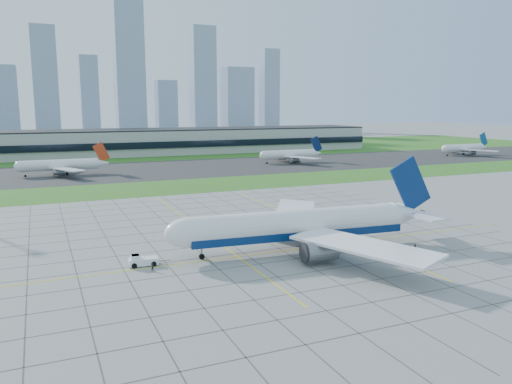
# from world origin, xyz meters

# --- Properties ---
(ground) EXTENTS (1400.00, 1400.00, 0.00)m
(ground) POSITION_xyz_m (0.00, 0.00, 0.00)
(ground) COLOR gray
(ground) RESTS_ON ground
(grass_median) EXTENTS (700.00, 35.00, 0.04)m
(grass_median) POSITION_xyz_m (0.00, 90.00, 0.02)
(grass_median) COLOR #37691E
(grass_median) RESTS_ON ground
(asphalt_taxiway) EXTENTS (700.00, 75.00, 0.04)m
(asphalt_taxiway) POSITION_xyz_m (0.00, 145.00, 0.03)
(asphalt_taxiway) COLOR #383838
(asphalt_taxiway) RESTS_ON ground
(grass_far) EXTENTS (700.00, 145.00, 0.04)m
(grass_far) POSITION_xyz_m (0.00, 255.00, 0.02)
(grass_far) COLOR #37691E
(grass_far) RESTS_ON ground
(apron_markings) EXTENTS (120.00, 130.00, 0.03)m
(apron_markings) POSITION_xyz_m (0.43, 11.09, 0.02)
(apron_markings) COLOR #474744
(apron_markings) RESTS_ON ground
(terminal) EXTENTS (260.00, 43.00, 15.80)m
(terminal) POSITION_xyz_m (40.00, 229.87, 7.89)
(terminal) COLOR #B7B7B2
(terminal) RESTS_ON ground
(city_skyline) EXTENTS (523.00, 32.40, 160.00)m
(city_skyline) POSITION_xyz_m (-8.71, 520.00, 59.09)
(city_skyline) COLOR #91A3BE
(city_skyline) RESTS_ON ground
(airliner) EXTENTS (59.66, 60.22, 18.78)m
(airliner) POSITION_xyz_m (3.60, -2.58, 5.14)
(airliner) COLOR white
(airliner) RESTS_ON ground
(pushback_tug) EXTENTS (7.87, 3.14, 2.17)m
(pushback_tug) POSITION_xyz_m (-28.45, -0.05, 0.96)
(pushback_tug) COLOR white
(pushback_tug) RESTS_ON ground
(crew_near) EXTENTS (0.67, 0.68, 1.59)m
(crew_near) POSITION_xyz_m (-27.29, -3.94, 0.79)
(crew_near) COLOR black
(crew_near) RESTS_ON ground
(crew_far) EXTENTS (0.96, 0.87, 1.61)m
(crew_far) POSITION_xyz_m (24.54, -13.39, 0.80)
(crew_far) COLOR black
(crew_far) RESTS_ON ground
(distant_jet_1) EXTENTS (37.19, 42.66, 14.08)m
(distant_jet_1) POSITION_xyz_m (-35.79, 142.27, 4.48)
(distant_jet_1) COLOR white
(distant_jet_1) RESTS_ON ground
(distant_jet_2) EXTENTS (35.20, 42.66, 14.08)m
(distant_jet_2) POSITION_xyz_m (79.16, 146.44, 4.48)
(distant_jet_2) COLOR white
(distant_jet_2) RESTS_ON ground
(distant_jet_3) EXTENTS (34.79, 42.66, 14.08)m
(distant_jet_3) POSITION_xyz_m (198.65, 141.55, 4.48)
(distant_jet_3) COLOR white
(distant_jet_3) RESTS_ON ground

